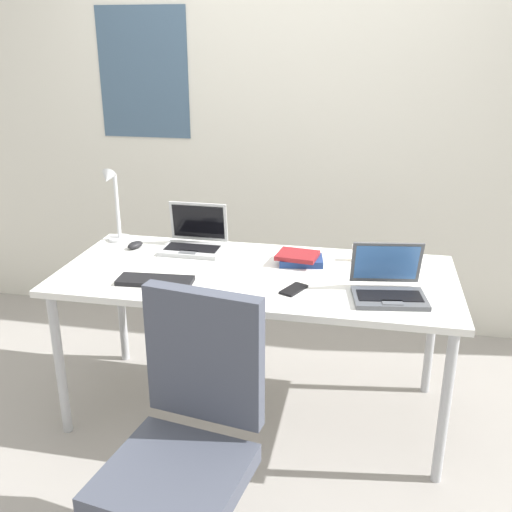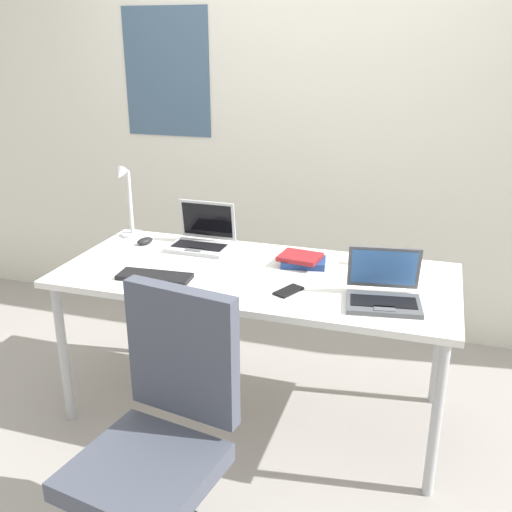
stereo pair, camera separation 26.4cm
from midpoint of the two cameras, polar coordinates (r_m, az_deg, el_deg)
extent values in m
plane|color=gray|center=(3.03, -2.58, -14.76)|extent=(12.00, 12.00, 0.00)
cube|color=silver|center=(3.58, 1.40, 13.26)|extent=(6.00, 0.12, 2.60)
cube|color=#3F5972|center=(3.76, -13.00, 16.94)|extent=(0.56, 0.01, 0.76)
cube|color=white|center=(2.68, -2.83, -1.96)|extent=(1.80, 0.80, 0.03)
cylinder|color=#B2B5BA|center=(2.88, -21.13, -9.93)|extent=(0.04, 0.04, 0.71)
cylinder|color=#B2B5BA|center=(2.49, 14.97, -14.21)|extent=(0.04, 0.04, 0.71)
cylinder|color=#B2B5BA|center=(3.40, -15.20, -4.48)|extent=(0.04, 0.04, 0.71)
cylinder|color=#B2B5BA|center=(3.08, 14.37, -7.10)|extent=(0.04, 0.04, 0.71)
cylinder|color=silver|center=(3.22, -15.42, 1.61)|extent=(0.12, 0.12, 0.02)
cylinder|color=silver|center=(3.17, -15.72, 4.66)|extent=(0.02, 0.02, 0.34)
cylinder|color=silver|center=(3.09, -16.35, 7.49)|extent=(0.01, 0.08, 0.01)
cone|color=silver|center=(3.06, -16.69, 7.32)|extent=(0.07, 0.09, 0.09)
cube|color=#515459|center=(2.42, 9.83, -4.15)|extent=(0.32, 0.24, 0.02)
cube|color=black|center=(2.41, 9.85, -3.90)|extent=(0.27, 0.15, 0.00)
cube|color=#595B60|center=(2.35, 10.03, -4.55)|extent=(0.09, 0.06, 0.00)
cube|color=#515459|center=(2.50, 9.64, -0.69)|extent=(0.30, 0.11, 0.20)
cube|color=#3F72BF|center=(2.49, 9.66, -0.70)|extent=(0.27, 0.09, 0.16)
cube|color=#B7BABC|center=(2.96, -8.77, 0.56)|extent=(0.30, 0.21, 0.02)
cube|color=black|center=(2.96, -8.78, 0.77)|extent=(0.27, 0.12, 0.00)
cube|color=#595B60|center=(2.90, -9.25, 0.33)|extent=(0.09, 0.05, 0.00)
cube|color=#B7BABC|center=(3.03, -8.11, 3.30)|extent=(0.30, 0.04, 0.21)
cube|color=black|center=(3.03, -8.15, 3.28)|extent=(0.27, 0.03, 0.17)
cube|color=black|center=(2.62, -12.65, -2.42)|extent=(0.34, 0.14, 0.02)
ellipsoid|color=black|center=(3.07, -14.12, 1.01)|extent=(0.09, 0.11, 0.03)
cube|color=black|center=(2.48, 0.65, -3.33)|extent=(0.12, 0.15, 0.01)
cylinder|color=gold|center=(2.82, 7.09, 0.13)|extent=(0.04, 0.04, 0.06)
cylinder|color=white|center=(2.81, 7.12, 0.89)|extent=(0.04, 0.04, 0.01)
cube|color=navy|center=(2.77, 1.68, -0.49)|extent=(0.22, 0.17, 0.03)
cube|color=maroon|center=(2.76, 1.33, 0.01)|extent=(0.20, 0.18, 0.02)
cube|color=#474C5B|center=(2.05, -12.00, -20.57)|extent=(0.51, 0.51, 0.07)
cube|color=#474C5B|center=(2.04, -8.85, -9.67)|extent=(0.42, 0.13, 0.48)
camera|label=1|loc=(0.13, -92.86, -1.06)|focal=41.09mm
camera|label=2|loc=(0.13, 87.14, 1.06)|focal=41.09mm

